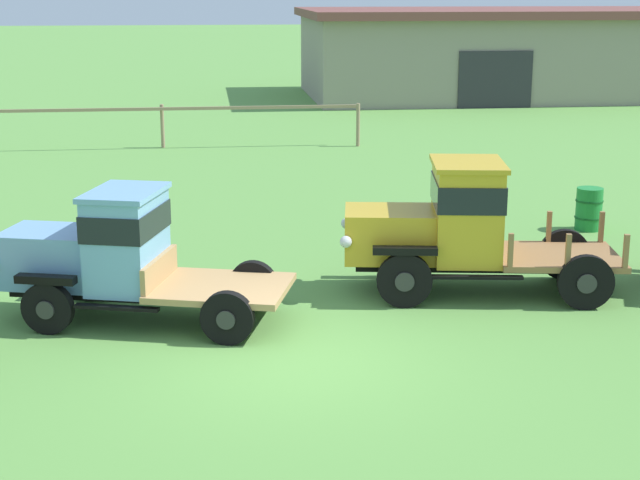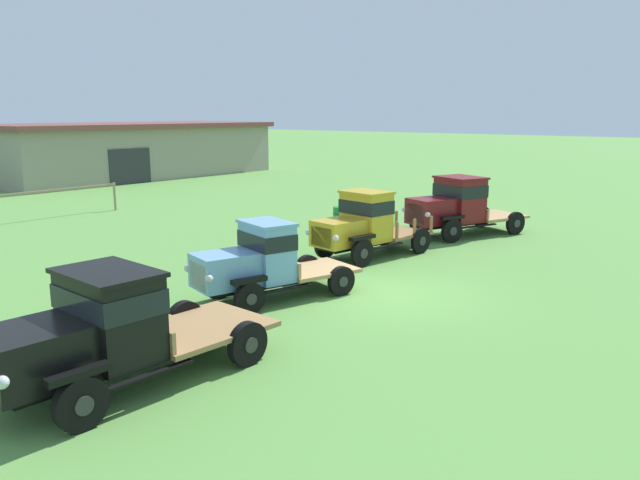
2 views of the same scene
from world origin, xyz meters
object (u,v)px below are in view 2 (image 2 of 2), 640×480
(vintage_truck_second_in_line, at_px, (261,261))
(vintage_truck_midrow_center, at_px, (362,224))
(oil_drum_beside_row, at_px, (340,217))
(farm_shed, at_px, (129,150))
(vintage_truck_far_side, at_px, (456,205))
(vintage_truck_foreground_near, at_px, (103,330))

(vintage_truck_second_in_line, height_order, vintage_truck_midrow_center, vintage_truck_midrow_center)
(vintage_truck_second_in_line, distance_m, oil_drum_beside_row, 10.65)
(farm_shed, distance_m, vintage_truck_far_side, 31.01)
(vintage_truck_midrow_center, bearing_deg, vintage_truck_second_in_line, -172.43)
(vintage_truck_foreground_near, height_order, vintage_truck_far_side, vintage_truck_far_side)
(farm_shed, bearing_deg, oil_drum_beside_row, -105.82)
(vintage_truck_foreground_near, bearing_deg, vintage_truck_second_in_line, 16.54)
(vintage_truck_second_in_line, relative_size, oil_drum_beside_row, 5.23)
(vintage_truck_foreground_near, bearing_deg, oil_drum_beside_row, 22.82)
(vintage_truck_second_in_line, xyz_separation_m, vintage_truck_far_side, (11.03, 0.12, 0.20))
(vintage_truck_far_side, bearing_deg, vintage_truck_second_in_line, -179.39)
(farm_shed, height_order, vintage_truck_far_side, farm_shed)
(vintage_truck_foreground_near, distance_m, vintage_truck_far_side, 16.69)
(vintage_truck_foreground_near, xyz_separation_m, oil_drum_beside_row, (15.11, 6.36, -0.67))
(oil_drum_beside_row, bearing_deg, vintage_truck_foreground_near, -157.18)
(vintage_truck_far_side, bearing_deg, vintage_truck_foreground_near, -173.91)
(farm_shed, distance_m, vintage_truck_midrow_center, 31.90)
(farm_shed, xyz_separation_m, vintage_truck_far_side, (-5.84, -30.45, -0.78))
(vintage_truck_second_in_line, bearing_deg, vintage_truck_far_side, 0.61)
(vintage_truck_midrow_center, relative_size, oil_drum_beside_row, 5.33)
(vintage_truck_second_in_line, height_order, vintage_truck_far_side, vintage_truck_far_side)
(vintage_truck_foreground_near, bearing_deg, vintage_truck_midrow_center, 12.13)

